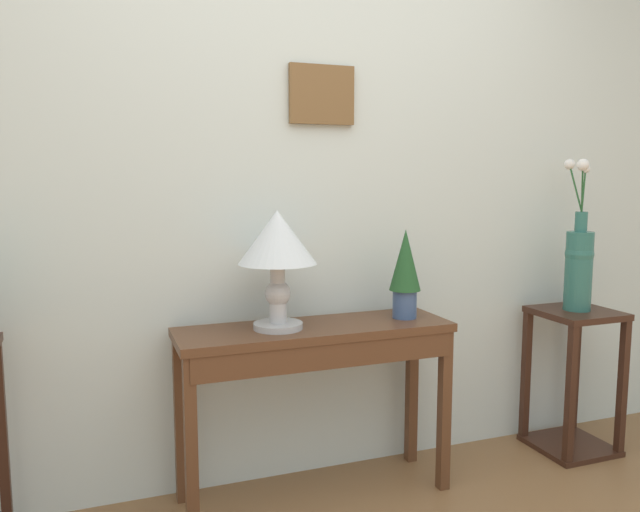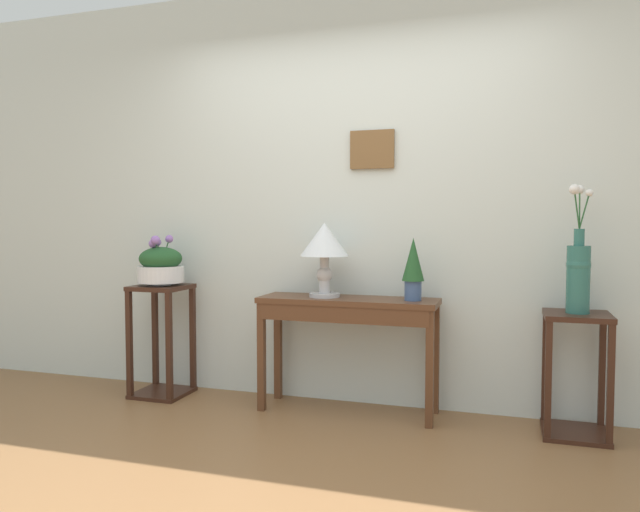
{
  "view_description": "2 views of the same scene",
  "coord_description": "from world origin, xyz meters",
  "px_view_note": "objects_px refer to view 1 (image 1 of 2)",
  "views": [
    {
      "loc": [
        -0.84,
        -1.05,
        1.33
      ],
      "look_at": [
        0.04,
        1.3,
        1.02
      ],
      "focal_mm": 34.8,
      "sensor_mm": 36.0,
      "label": 1
    },
    {
      "loc": [
        0.97,
        -2.33,
        1.2
      ],
      "look_at": [
        -0.16,
        1.22,
        1.0
      ],
      "focal_mm": 33.38,
      "sensor_mm": 36.0,
      "label": 2
    }
  ],
  "objects_px": {
    "pedestal_stand_right": "(573,380)",
    "flower_vase_tall_right": "(579,260)",
    "table_lamp": "(277,246)",
    "potted_plant_on_console": "(405,269)",
    "console_table": "(317,355)"
  },
  "relations": [
    {
      "from": "table_lamp",
      "to": "potted_plant_on_console",
      "type": "height_order",
      "value": "table_lamp"
    },
    {
      "from": "console_table",
      "to": "pedestal_stand_right",
      "type": "distance_m",
      "value": 1.36
    },
    {
      "from": "potted_plant_on_console",
      "to": "pedestal_stand_right",
      "type": "height_order",
      "value": "potted_plant_on_console"
    },
    {
      "from": "table_lamp",
      "to": "potted_plant_on_console",
      "type": "relative_size",
      "value": 1.24
    },
    {
      "from": "pedestal_stand_right",
      "to": "flower_vase_tall_right",
      "type": "height_order",
      "value": "flower_vase_tall_right"
    },
    {
      "from": "table_lamp",
      "to": "pedestal_stand_right",
      "type": "xyz_separation_m",
      "value": [
        1.49,
        -0.02,
        -0.72
      ]
    },
    {
      "from": "console_table",
      "to": "potted_plant_on_console",
      "type": "relative_size",
      "value": 2.95
    },
    {
      "from": "console_table",
      "to": "pedestal_stand_right",
      "type": "bearing_deg",
      "value": 0.27
    },
    {
      "from": "pedestal_stand_right",
      "to": "flower_vase_tall_right",
      "type": "distance_m",
      "value": 0.59
    },
    {
      "from": "table_lamp",
      "to": "flower_vase_tall_right",
      "type": "relative_size",
      "value": 0.66
    },
    {
      "from": "potted_plant_on_console",
      "to": "console_table",
      "type": "bearing_deg",
      "value": -177.31
    },
    {
      "from": "console_table",
      "to": "potted_plant_on_console",
      "type": "height_order",
      "value": "potted_plant_on_console"
    },
    {
      "from": "potted_plant_on_console",
      "to": "flower_vase_tall_right",
      "type": "distance_m",
      "value": 0.93
    },
    {
      "from": "flower_vase_tall_right",
      "to": "pedestal_stand_right",
      "type": "bearing_deg",
      "value": -86.25
    },
    {
      "from": "console_table",
      "to": "table_lamp",
      "type": "bearing_deg",
      "value": 172.05
    }
  ]
}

